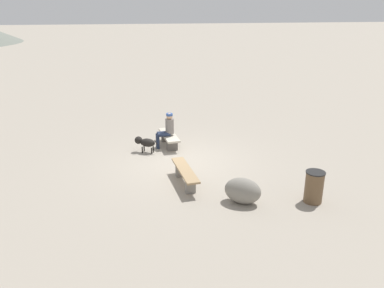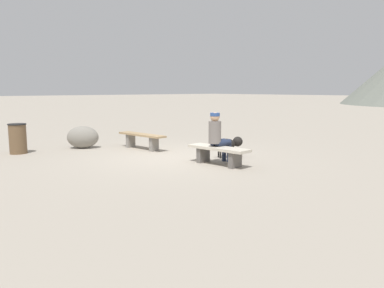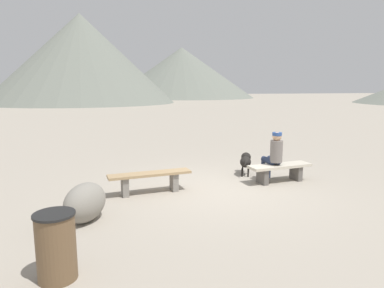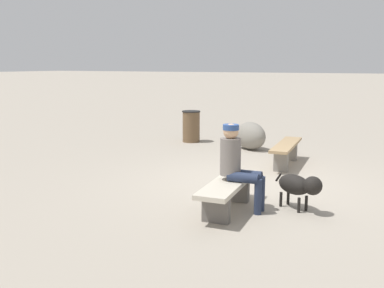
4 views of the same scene
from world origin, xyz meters
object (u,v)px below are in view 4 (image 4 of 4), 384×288
object	(u,v)px
bench_right	(227,190)
dog	(299,185)
bench_left	(286,150)
boulder	(251,136)
seated_person	(237,161)
trash_bin	(191,126)

from	to	relation	value
bench_right	dog	bearing A→B (deg)	113.84
bench_left	boulder	distance (m)	1.89
seated_person	boulder	world-z (taller)	seated_person
seated_person	bench_right	bearing A→B (deg)	-38.05
bench_right	seated_person	world-z (taller)	seated_person
bench_left	dog	bearing A→B (deg)	13.72
bench_left	bench_right	xyz separation A→B (m)	(3.32, 0.02, -0.02)
bench_right	dog	xyz separation A→B (m)	(-0.51, 0.93, 0.06)
bench_left	seated_person	size ratio (longest dim) A/B	1.48
bench_left	dog	world-z (taller)	dog
bench_left	dog	xyz separation A→B (m)	(2.81, 0.95, 0.04)
bench_left	boulder	world-z (taller)	boulder
seated_person	trash_bin	world-z (taller)	seated_person
dog	trash_bin	xyz separation A→B (m)	(-4.50, -4.10, 0.05)
bench_left	seated_person	distance (m)	3.22
bench_left	seated_person	world-z (taller)	seated_person
seated_person	trash_bin	bearing A→B (deg)	-149.07
bench_left	bench_right	distance (m)	3.32
boulder	bench_right	bearing A→B (deg)	15.55
boulder	seated_person	bearing A→B (deg)	17.04
bench_right	seated_person	distance (m)	0.45
dog	boulder	bearing A→B (deg)	145.26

